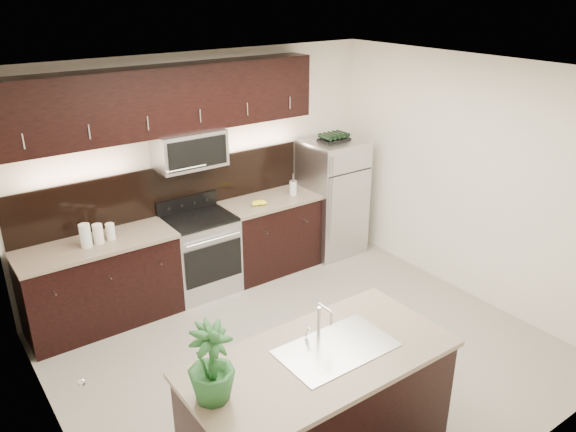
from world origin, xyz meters
The scene contains 12 objects.
ground centered at (0.00, 0.00, 0.00)m, with size 4.50×4.50×0.00m, color gray.
room_walls centered at (-0.11, -0.04, 1.70)m, with size 4.52×4.02×2.71m.
counter_run centered at (-0.46, 1.69, 0.47)m, with size 3.51×0.65×0.94m.
upper_fixtures centered at (-0.43, 1.84, 2.14)m, with size 3.49×0.40×1.66m.
island centered at (-0.73, -1.10, 0.47)m, with size 1.96×0.96×0.94m.
sink_faucet centered at (-0.58, -1.09, 0.96)m, with size 0.84×0.50×0.28m.
refrigerator centered at (1.66, 1.63, 0.77)m, with size 0.74×0.67×1.53m, color #B2B2B7.
wine_rack centered at (1.66, 1.63, 1.57)m, with size 0.38×0.23×0.09m.
plant centered at (-1.55, -1.04, 1.21)m, with size 0.30×0.30×0.53m, color #245B28.
canisters centered at (-1.41, 1.65, 1.05)m, with size 0.36×0.14×0.24m.
french_press centered at (1.03, 1.64, 1.04)m, with size 0.09×0.09×0.27m.
bananas centered at (0.45, 1.61, 0.97)m, with size 0.19×0.14×0.06m, color yellow.
Camera 1 is at (-2.82, -3.63, 3.39)m, focal length 35.00 mm.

